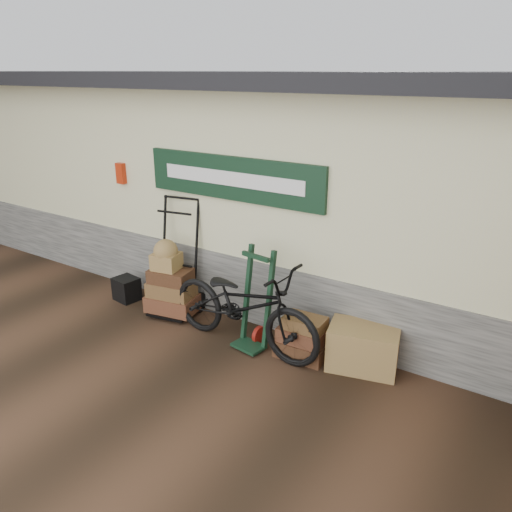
{
  "coord_description": "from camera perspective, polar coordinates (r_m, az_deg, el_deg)",
  "views": [
    {
      "loc": [
        3.33,
        -4.03,
        3.21
      ],
      "look_at": [
        0.1,
        0.9,
        1.02
      ],
      "focal_mm": 35.0,
      "sensor_mm": 36.0,
      "label": 1
    }
  ],
  "objects": [
    {
      "name": "ground",
      "position": [
        6.14,
        -5.53,
        -11.25
      ],
      "size": [
        80.0,
        80.0,
        0.0
      ],
      "primitive_type": "plane",
      "color": "black",
      "rests_on": "ground"
    },
    {
      "name": "station_building",
      "position": [
        7.71,
        6.89,
        8.33
      ],
      "size": [
        14.4,
        4.1,
        3.2
      ],
      "color": "#4C4C47",
      "rests_on": "ground"
    },
    {
      "name": "porter_trolley",
      "position": [
        6.94,
        -9.05,
        0.01
      ],
      "size": [
        0.92,
        0.76,
        1.64
      ],
      "primitive_type": null,
      "rotation": [
        0.0,
        0.0,
        0.19
      ],
      "color": "black",
      "rests_on": "ground"
    },
    {
      "name": "green_barrow",
      "position": [
        6.03,
        -0.04,
        -4.97
      ],
      "size": [
        0.5,
        0.45,
        1.26
      ],
      "primitive_type": null,
      "rotation": [
        0.0,
        0.0,
        -0.15
      ],
      "color": "black",
      "rests_on": "ground"
    },
    {
      "name": "suitcase_stack",
      "position": [
        5.98,
        5.31,
        -9.15
      ],
      "size": [
        0.62,
        0.41,
        0.53
      ],
      "primitive_type": null,
      "rotation": [
        0.0,
        0.0,
        0.05
      ],
      "color": "#3B2312",
      "rests_on": "ground"
    },
    {
      "name": "wicker_hamper",
      "position": [
        5.9,
        12.14,
        -10.2
      ],
      "size": [
        0.88,
        0.68,
        0.51
      ],
      "primitive_type": "cube",
      "rotation": [
        0.0,
        0.0,
        0.24
      ],
      "color": "olive",
      "rests_on": "ground"
    },
    {
      "name": "black_trunk",
      "position": [
        7.66,
        -14.57,
        -3.65
      ],
      "size": [
        0.38,
        0.34,
        0.35
      ],
      "primitive_type": "cube",
      "rotation": [
        0.0,
        0.0,
        -0.14
      ],
      "color": "black",
      "rests_on": "ground"
    },
    {
      "name": "bicycle",
      "position": [
        6.01,
        -1.46,
        -5.1
      ],
      "size": [
        0.84,
        2.17,
        1.25
      ],
      "primitive_type": "imported",
      "rotation": [
        0.0,
        0.0,
        1.53
      ],
      "color": "black",
      "rests_on": "ground"
    }
  ]
}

